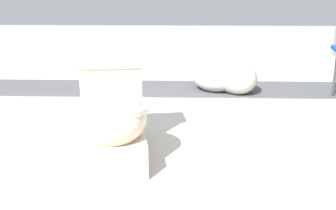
% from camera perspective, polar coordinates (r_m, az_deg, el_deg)
% --- Properties ---
extents(ground_plane, '(14.00, 14.00, 0.00)m').
position_cam_1_polar(ground_plane, '(2.50, -10.19, -4.48)').
color(ground_plane, '#A8A59E').
extents(gravel_strip, '(0.56, 8.00, 0.01)m').
position_cam_1_polar(gravel_strip, '(3.56, 1.54, 2.40)').
color(gravel_strip, '#4C4C51').
rests_on(gravel_strip, ground).
extents(toilet, '(0.68, 0.47, 0.52)m').
position_cam_1_polar(toilet, '(2.12, -8.13, -2.01)').
color(toilet, beige).
rests_on(toilet, ground).
extents(boulder_near, '(0.56, 0.55, 0.24)m').
position_cam_1_polar(boulder_near, '(3.50, 6.82, 3.94)').
color(boulder_near, '#B7B2AD').
rests_on(boulder_near, ground).
extents(boulder_far, '(0.52, 0.49, 0.29)m').
position_cam_1_polar(boulder_far, '(3.43, 9.79, 3.96)').
color(boulder_far, '#ADA899').
rests_on(boulder_far, ground).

